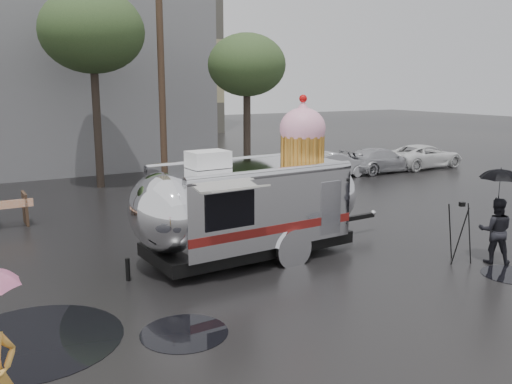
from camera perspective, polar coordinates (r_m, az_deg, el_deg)
ground at (r=10.55m, az=5.14°, el=-12.87°), size 120.00×120.00×0.00m
puddles at (r=9.87m, az=-17.50°, el=-15.15°), size 13.88×4.22×0.01m
utility_pole at (r=23.28m, az=-9.93°, el=11.95°), size 1.60×0.28×9.00m
tree_mid at (r=23.59m, az=-16.88°, el=15.81°), size 4.20×4.20×8.03m
tree_right at (r=23.85m, az=-0.98°, el=13.14°), size 3.36×3.36×6.42m
parked_cars at (r=26.61m, az=11.09°, el=3.39°), size 13.20×1.90×1.50m
airstream_trailer at (r=13.55m, az=-0.38°, el=-0.89°), size 7.66×3.13×4.12m
person_right at (r=14.41m, az=23.90°, el=-3.75°), size 0.85×0.86×1.62m
umbrella_black at (r=14.17m, az=24.27°, el=0.74°), size 1.19×1.19×2.36m
tripod at (r=14.10m, az=20.71°, el=-3.43°), size 0.62×0.59×1.52m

